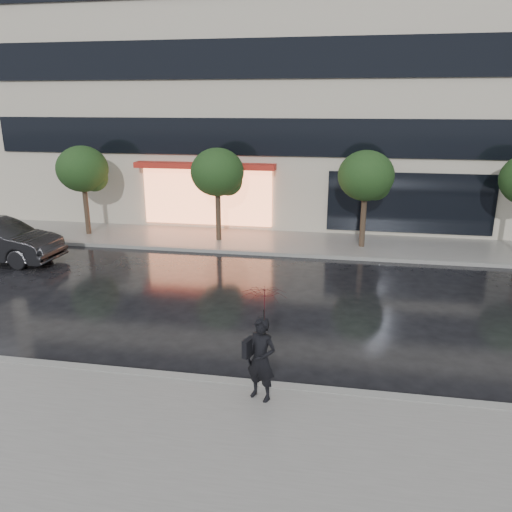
# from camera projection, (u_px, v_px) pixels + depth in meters

# --- Properties ---
(ground) EXTENTS (120.00, 120.00, 0.00)m
(ground) POSITION_uv_depth(u_px,v_px,m) (240.00, 363.00, 11.50)
(ground) COLOR black
(ground) RESTS_ON ground
(sidewalk_near) EXTENTS (60.00, 4.50, 0.12)m
(sidewalk_near) POSITION_uv_depth(u_px,v_px,m) (201.00, 454.00, 8.42)
(sidewalk_near) COLOR slate
(sidewalk_near) RESTS_ON ground
(sidewalk_far) EXTENTS (60.00, 3.50, 0.12)m
(sidewalk_far) POSITION_uv_depth(u_px,v_px,m) (289.00, 243.00, 21.13)
(sidewalk_far) COLOR slate
(sidewalk_far) RESTS_ON ground
(curb_near) EXTENTS (60.00, 0.25, 0.14)m
(curb_near) POSITION_uv_depth(u_px,v_px,m) (230.00, 383.00, 10.54)
(curb_near) COLOR gray
(curb_near) RESTS_ON ground
(curb_far) EXTENTS (60.00, 0.25, 0.14)m
(curb_far) POSITION_uv_depth(u_px,v_px,m) (284.00, 254.00, 19.48)
(curb_far) COLOR gray
(curb_far) RESTS_ON ground
(office_building) EXTENTS (30.00, 12.76, 18.00)m
(office_building) POSITION_uv_depth(u_px,v_px,m) (309.00, 37.00, 25.76)
(office_building) COLOR #B9B29C
(office_building) RESTS_ON ground
(tree_far_west) EXTENTS (2.20, 2.20, 3.99)m
(tree_far_west) POSITION_uv_depth(u_px,v_px,m) (84.00, 171.00, 21.55)
(tree_far_west) COLOR #33261C
(tree_far_west) RESTS_ON ground
(tree_mid_west) EXTENTS (2.20, 2.20, 3.99)m
(tree_mid_west) POSITION_uv_depth(u_px,v_px,m) (219.00, 174.00, 20.56)
(tree_mid_west) COLOR #33261C
(tree_mid_west) RESTS_ON ground
(tree_mid_east) EXTENTS (2.20, 2.20, 3.99)m
(tree_mid_east) POSITION_uv_depth(u_px,v_px,m) (367.00, 178.00, 19.57)
(tree_mid_east) COLOR #33261C
(tree_mid_east) RESTS_ON ground
(pedestrian_with_umbrella) EXTENTS (1.16, 1.17, 2.36)m
(pedestrian_with_umbrella) POSITION_uv_depth(u_px,v_px,m) (263.00, 329.00, 9.47)
(pedestrian_with_umbrella) COLOR black
(pedestrian_with_umbrella) RESTS_ON sidewalk_near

